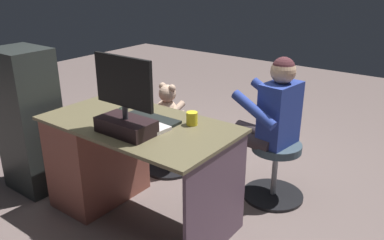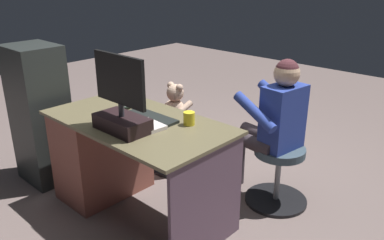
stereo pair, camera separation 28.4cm
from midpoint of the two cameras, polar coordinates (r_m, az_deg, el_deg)
name	(u,v)px [view 2 (the right image)]	position (r m, az deg, el deg)	size (l,w,h in m)	color
ground_plane	(177,192)	(3.32, 0.28, -10.57)	(10.00, 10.00, 0.00)	#6F5E5A
desk	(110,151)	(3.14, -9.38, -4.50)	(1.37, 0.74, 0.76)	brown
monitor	(121,109)	(2.53, -7.11, 1.58)	(0.47, 0.21, 0.50)	black
keyboard	(152,117)	(2.76, -3.00, 0.38)	(0.42, 0.14, 0.02)	black
computer_mouse	(126,107)	(2.97, -6.87, 1.91)	(0.06, 0.10, 0.04)	black
cup	(189,118)	(2.64, 2.65, 0.18)	(0.08, 0.08, 0.09)	yellow
tv_remote	(123,113)	(2.86, -7.18, 0.97)	(0.04, 0.15, 0.02)	black
notebook_binder	(139,128)	(2.57, -4.54, -1.31)	(0.22, 0.30, 0.02)	beige
office_chair_teddy	(176,140)	(3.59, -0.09, -3.01)	(0.47, 0.47, 0.48)	black
teddy_bear	(176,103)	(3.47, 0.03, 2.41)	(0.24, 0.24, 0.34)	#D1AB90
visitor_chair	(278,171)	(3.18, 14.95, -7.27)	(0.49, 0.49, 0.48)	black
person	(271,119)	(3.04, 14.05, 0.06)	(0.57, 0.52, 1.16)	#2A3E96
equipment_rack	(40,115)	(3.49, -19.07, 0.62)	(0.44, 0.36, 1.18)	#272C2A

